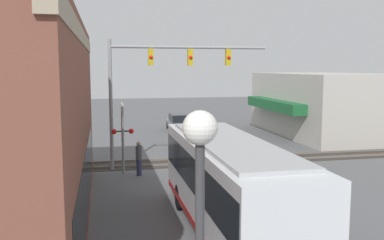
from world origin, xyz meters
TOP-DOWN VIEW (x-y plane):
  - ground_plane at (0.00, 0.00)m, footprint 120.00×120.00m
  - shop_building at (14.32, -11.34)m, footprint 13.85×8.98m
  - city_bus at (-5.25, 2.80)m, footprint 10.27×2.59m
  - traffic_signal_gantry at (4.83, 3.75)m, footprint 0.42×8.88m
  - crossing_signal at (4.01, 5.90)m, footprint 1.41×1.18m
  - rail_track_near at (6.00, 0.00)m, footprint 2.60×60.00m
  - parked_car_black at (10.70, 0.20)m, footprint 4.37×1.82m
  - parked_car_grey at (18.99, 0.20)m, footprint 4.30×1.82m
  - pedestrian_at_crossing at (3.45, 5.10)m, footprint 0.34×0.34m

SIDE VIEW (x-z plane):
  - ground_plane at x=0.00m, z-range 0.00..0.00m
  - rail_track_near at x=6.00m, z-range -0.05..0.10m
  - parked_car_black at x=10.70m, z-range -0.06..1.43m
  - parked_car_grey at x=18.99m, z-range -0.06..1.44m
  - pedestrian_at_crossing at x=3.45m, z-range 0.03..1.86m
  - city_bus at x=-5.25m, z-range 0.16..3.45m
  - crossing_signal at x=4.01m, z-range 0.39..4.20m
  - shop_building at x=14.32m, z-range 0.00..5.16m
  - traffic_signal_gantry at x=4.83m, z-range 1.80..8.97m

